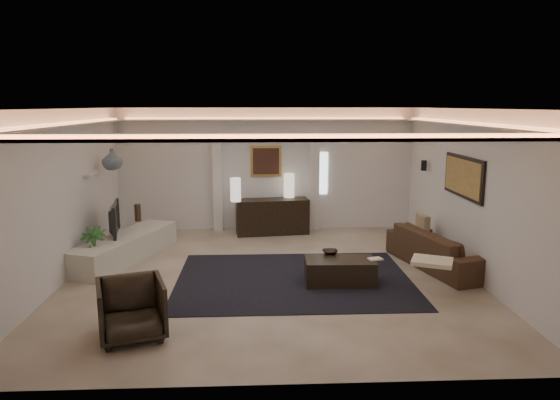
{
  "coord_description": "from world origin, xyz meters",
  "views": [
    {
      "loc": [
        -0.22,
        -8.46,
        2.96
      ],
      "look_at": [
        0.2,
        0.6,
        1.25
      ],
      "focal_mm": 32.38,
      "sensor_mm": 36.0,
      "label": 1
    }
  ],
  "objects_px": {
    "console": "(272,217)",
    "armchair": "(131,309)",
    "coffee_table": "(340,271)",
    "sofa": "(440,249)"
  },
  "relations": [
    {
      "from": "armchair",
      "to": "coffee_table",
      "type": "bearing_deg",
      "value": 13.53
    },
    {
      "from": "armchair",
      "to": "console",
      "type": "bearing_deg",
      "value": 51.0
    },
    {
      "from": "console",
      "to": "coffee_table",
      "type": "relative_size",
      "value": 1.44
    },
    {
      "from": "sofa",
      "to": "armchair",
      "type": "distance_m",
      "value": 5.66
    },
    {
      "from": "sofa",
      "to": "armchair",
      "type": "xyz_separation_m",
      "value": [
        -4.99,
        -2.66,
        0.04
      ]
    },
    {
      "from": "armchair",
      "to": "sofa",
      "type": "bearing_deg",
      "value": 9.55
    },
    {
      "from": "console",
      "to": "armchair",
      "type": "bearing_deg",
      "value": -117.62
    },
    {
      "from": "coffee_table",
      "to": "armchair",
      "type": "xyz_separation_m",
      "value": [
        -3.01,
        -1.88,
        0.18
      ]
    },
    {
      "from": "console",
      "to": "armchair",
      "type": "relative_size",
      "value": 1.99
    },
    {
      "from": "console",
      "to": "armchair",
      "type": "distance_m",
      "value": 5.63
    }
  ]
}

